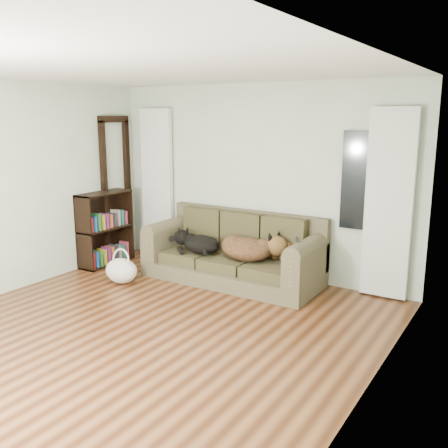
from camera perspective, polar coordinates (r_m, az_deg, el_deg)
The scene contains 14 objects.
floor at distance 5.23m, azimuth -9.87°, elevation -12.49°, with size 5.00×5.00×0.00m, color #3B1D0D.
ceiling at distance 4.77m, azimuth -11.07°, elevation 17.18°, with size 5.00×5.00×0.00m, color white.
wall_back at distance 6.86m, azimuth 3.81°, elevation 4.96°, with size 4.50×0.04×2.60m, color silver.
wall_right at distance 3.73m, azimuth 16.05°, elevation -1.79°, with size 0.04×5.00×2.60m, color silver.
curtain_left at distance 7.76m, azimuth -7.64°, elevation 4.62°, with size 0.55×0.08×2.25m, color silver.
curtain_right at distance 6.17m, azimuth 18.31°, elevation 2.11°, with size 0.55×0.08×2.25m, color silver.
window_pane at distance 6.27m, azimuth 15.47°, elevation 4.76°, with size 0.50×0.03×1.20m, color black.
door_casing at distance 7.84m, azimuth -12.18°, elevation 3.79°, with size 0.07×0.60×2.10m, color black.
sofa at distance 6.62m, azimuth 0.89°, elevation -2.80°, with size 2.37×1.02×0.97m, color brown.
dog_black_lab at distance 6.77m, azimuth -2.86°, elevation -2.20°, with size 0.58×0.41×0.25m, color black.
dog_shepherd at distance 6.43m, azimuth 2.95°, elevation -2.90°, with size 0.73×0.51×0.32m, color black.
tv_remote at distance 6.00m, azimuth 8.40°, elevation -1.76°, with size 0.05×0.19×0.02m, color black.
tote_bag at distance 6.76m, azimuth -11.65°, elevation -5.30°, with size 0.46×0.35×0.33m, color beige.
bookshelf at distance 7.59m, azimuth -13.41°, elevation -0.77°, with size 0.32×0.86×1.08m, color black.
Camera 1 is at (3.22, -3.49, 2.18)m, focal length 40.00 mm.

